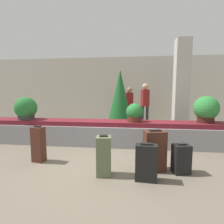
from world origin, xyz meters
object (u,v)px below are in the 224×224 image
pillar (181,88)px  suitcase_2 (154,151)px  suitcase_0 (181,159)px  suitcase_3 (104,156)px  potted_plant_2 (135,113)px  traveler_1 (145,101)px  decorated_tree (120,98)px  potted_plant_0 (206,109)px  suitcase_4 (39,144)px  suitcase_1 (146,163)px  potted_plant_1 (26,109)px  traveler_0 (129,102)px

pillar → suitcase_2: bearing=-112.3°
suitcase_0 → suitcase_3: suitcase_3 is taller
suitcase_3 → potted_plant_2: size_ratio=1.47×
suitcase_2 → suitcase_0: bearing=-21.0°
suitcase_3 → potted_plant_2: bearing=65.0°
suitcase_2 → suitcase_3: bearing=-174.3°
traveler_1 → decorated_tree: (-0.99, -0.90, 0.12)m
potted_plant_0 → traveler_1: size_ratio=0.39×
traveler_1 → suitcase_2: bearing=-122.5°
pillar → potted_plant_0: pillar is taller
pillar → suitcase_4: bearing=-142.4°
suitcase_1 → traveler_1: traveler_1 is taller
pillar → traveler_1: size_ratio=1.75×
suitcase_1 → traveler_1: bearing=90.6°
suitcase_3 → traveler_1: 4.67m
suitcase_4 → potted_plant_0: (3.89, 1.46, 0.65)m
suitcase_1 → potted_plant_0: potted_plant_0 is taller
traveler_1 → potted_plant_1: bearing=-174.6°
suitcase_0 → suitcase_4: size_ratio=0.72×
suitcase_2 → potted_plant_2: (-0.37, 1.50, 0.52)m
suitcase_0 → traveler_0: bearing=89.1°
pillar → potted_plant_0: size_ratio=4.53×
suitcase_4 → decorated_tree: decorated_tree is taller
suitcase_0 → suitcase_4: 2.87m
decorated_tree → traveler_0: bearing=76.6°
suitcase_3 → potted_plant_2: potted_plant_2 is taller
potted_plant_2 → decorated_tree: bearing=106.6°
traveler_0 → decorated_tree: size_ratio=0.73×
suitcase_1 → suitcase_2: bearing=70.6°
suitcase_1 → suitcase_0: bearing=32.7°
suitcase_3 → potted_plant_1: size_ratio=1.11×
potted_plant_1 → traveler_0: size_ratio=0.39×
suitcase_1 → suitcase_4: (-2.21, 0.55, 0.06)m
potted_plant_0 → decorated_tree: decorated_tree is taller
suitcase_4 → potted_plant_1: bearing=141.0°
suitcase_1 → potted_plant_1: bearing=154.2°
potted_plant_2 → pillar: bearing=41.6°
suitcase_4 → traveler_1: bearing=69.8°
suitcase_4 → potted_plant_2: potted_plant_2 is taller
traveler_1 → decorated_tree: bearing=-169.0°
suitcase_4 → decorated_tree: bearing=75.9°
suitcase_4 → potted_plant_1: potted_plant_1 is taller
suitcase_3 → decorated_tree: bearing=81.6°
suitcase_2 → traveler_1: traveler_1 is taller
suitcase_0 → pillar: bearing=63.0°
suitcase_4 → potted_plant_1: 1.88m
suitcase_3 → suitcase_2: bearing=10.7°
suitcase_0 → traveler_1: size_ratio=0.30×
suitcase_4 → potted_plant_2: size_ratio=1.55×
traveler_1 → decorated_tree: size_ratio=0.80×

